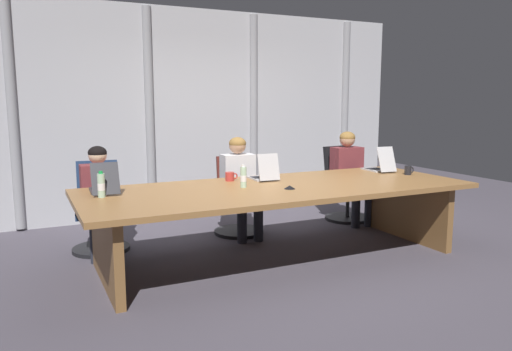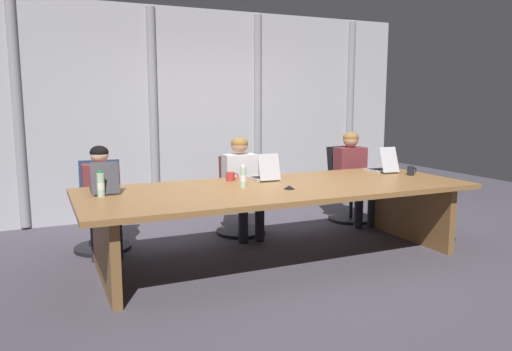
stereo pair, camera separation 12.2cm
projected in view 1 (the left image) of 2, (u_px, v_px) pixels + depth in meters
ground_plane at (279, 259)px, 5.05m from camera, size 12.66×12.66×0.00m
conference_table at (279, 200)px, 4.96m from camera, size 3.90×1.47×0.75m
curtain_backdrop at (200, 113)px, 6.98m from camera, size 6.33×0.17×2.84m
laptop_left_end at (104, 186)px, 4.59m from camera, size 0.27×0.48×0.29m
laptop_left_mid at (264, 175)px, 5.31m from camera, size 0.24×0.38×0.29m
laptop_center at (379, 166)px, 5.95m from camera, size 0.25×0.45×0.30m
office_chair_left_end at (100, 217)px, 5.32m from camera, size 0.60×0.60×0.95m
office_chair_left_mid at (238, 204)px, 6.01m from camera, size 0.60×0.61×0.92m
office_chair_center at (345, 192)px, 6.69m from camera, size 0.60×0.61×0.99m
person_left_end at (100, 193)px, 5.13m from camera, size 0.38×0.55×1.13m
person_left_mid at (241, 180)px, 5.81m from camera, size 0.41×0.56×1.17m
person_center at (350, 171)px, 6.48m from camera, size 0.42×0.56×1.20m
water_bottle_primary at (101, 185)px, 4.35m from camera, size 0.07×0.07×0.23m
water_bottle_secondary at (243, 177)px, 4.84m from camera, size 0.06×0.06×0.22m
coffee_mug_near at (408, 170)px, 5.67m from camera, size 0.13×0.08×0.10m
coffee_mug_far at (230, 176)px, 5.25m from camera, size 0.14×0.09×0.09m
conference_mic_left_side at (290, 187)px, 4.77m from camera, size 0.11×0.11×0.03m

